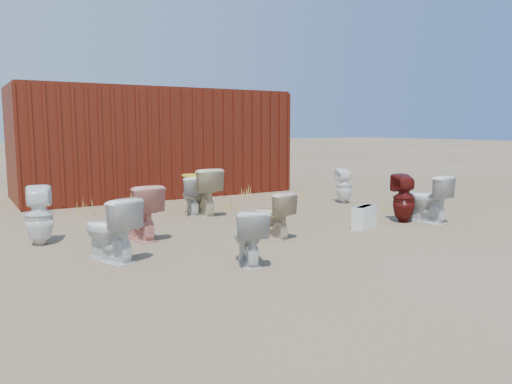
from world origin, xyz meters
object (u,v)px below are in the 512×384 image
toilet_front_pink (140,212)px  toilet_front_e (426,199)px  toilet_back_yellowlid (192,195)px  toilet_back_e (344,186)px  shipping_container (153,142)px  toilet_front_a (110,229)px  toilet_front_maroon (404,198)px  toilet_back_beige_left (271,215)px  toilet_front_c (249,236)px  toilet_back_a (39,216)px  toilet_back_beige_right (200,192)px  loose_tank (364,217)px

toilet_front_pink → toilet_front_e: toilet_front_e is taller
toilet_back_yellowlid → toilet_back_e: 3.26m
shipping_container → toilet_front_a: bearing=-114.7°
toilet_front_maroon → shipping_container: bearing=-46.4°
toilet_front_maroon → toilet_front_a: bearing=20.3°
toilet_back_yellowlid → toilet_back_beige_left: bearing=110.2°
shipping_container → toilet_front_c: bearing=-100.6°
toilet_back_yellowlid → toilet_back_a: bearing=37.5°
toilet_front_c → toilet_back_e: bearing=-124.3°
toilet_front_a → toilet_back_a: size_ratio=0.96×
shipping_container → toilet_back_beige_right: 3.38m
toilet_back_e → loose_tank: (-1.47, -2.15, -0.18)m
toilet_front_pink → toilet_front_maroon: (4.11, -1.02, 0.01)m
toilet_back_a → toilet_back_beige_left: size_ratio=1.18×
toilet_front_a → toilet_back_a: 1.43m
toilet_front_a → toilet_back_e: toilet_front_a is taller
toilet_front_a → toilet_front_e: (5.07, -0.29, 0.02)m
toilet_front_c → toilet_back_e: size_ratio=0.92×
toilet_front_a → toilet_front_c: (1.31, -0.95, -0.05)m
shipping_container → toilet_back_a: size_ratio=7.62×
toilet_front_a → loose_tank: (3.87, -0.14, -0.20)m
toilet_back_beige_right → loose_tank: size_ratio=1.70×
toilet_back_beige_right → toilet_front_a: bearing=38.3°
toilet_front_maroon → toilet_back_beige_right: 3.46m
toilet_back_a → toilet_back_yellowlid: toilet_back_a is taller
toilet_front_c → loose_tank: toilet_front_c is taller
toilet_front_c → toilet_back_a: (-1.88, 2.27, 0.07)m
toilet_back_yellowlid → toilet_front_c: bearing=92.8°
toilet_front_e → toilet_back_yellowlid: bearing=-50.4°
toilet_back_beige_right → toilet_back_e: size_ratio=1.20×
shipping_container → loose_tank: (1.36, -5.59, -1.02)m
toilet_front_pink → toilet_back_yellowlid: bearing=-140.7°
shipping_container → toilet_back_a: 5.22m
toilet_front_pink → toilet_back_yellowlid: (1.43, 1.42, -0.04)m
loose_tank → toilet_back_e: bearing=34.4°
toilet_front_pink → toilet_back_a: toilet_back_a is taller
shipping_container → toilet_back_yellowlid: (-0.41, -3.10, -0.85)m
toilet_front_maroon → toilet_back_e: toilet_front_maroon is taller
toilet_back_beige_right → toilet_back_yellowlid: 0.20m
toilet_front_pink → toilet_back_a: (-1.24, 0.38, 0.01)m
toilet_front_c → toilet_front_maroon: bearing=-146.8°
toilet_back_e → toilet_front_a: bearing=41.2°
toilet_back_beige_left → loose_tank: size_ratio=1.34×
toilet_front_maroon → toilet_back_yellowlid: toilet_front_maroon is taller
toilet_back_beige_right → loose_tank: 2.89m
toilet_front_c → toilet_back_beige_left: (0.95, 0.98, 0.01)m
toilet_back_beige_left → toilet_front_c: bearing=35.4°
toilet_back_beige_right → toilet_front_pink: bearing=32.9°
toilet_back_yellowlid → toilet_back_e: (3.24, -0.34, 0.01)m
shipping_container → toilet_back_yellowlid: shipping_container is taller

